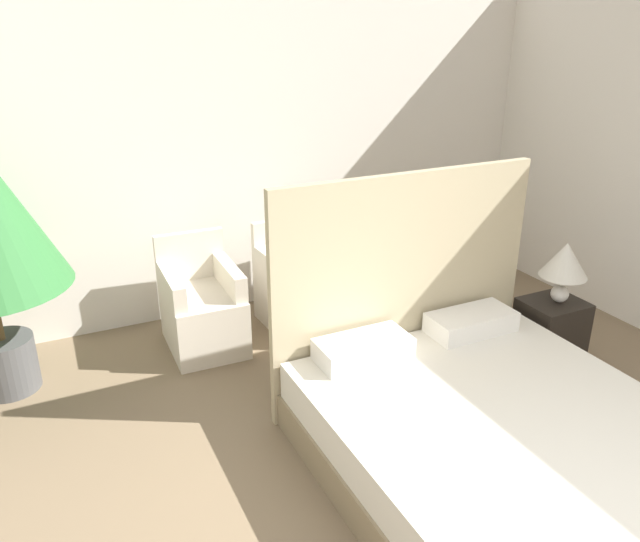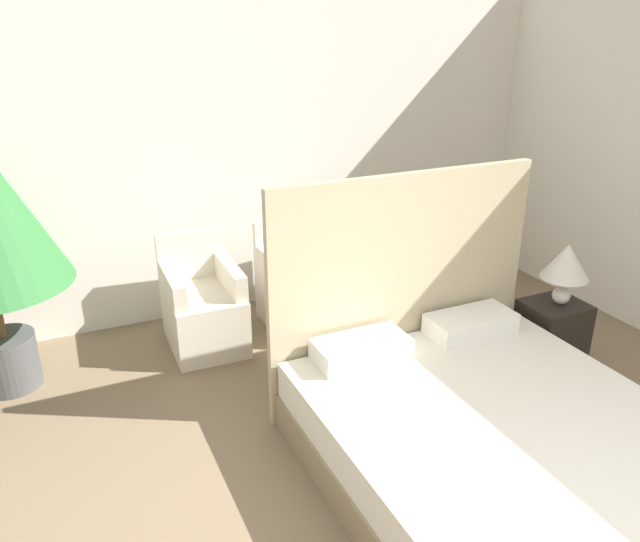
% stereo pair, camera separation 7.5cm
% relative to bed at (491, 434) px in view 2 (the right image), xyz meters
% --- Properties ---
extents(wall_back, '(10.00, 0.06, 2.90)m').
position_rel_bed_xyz_m(wall_back, '(-0.40, 2.87, 1.16)').
color(wall_back, silver).
rests_on(wall_back, ground_plane).
extents(bed, '(1.93, 2.23, 1.58)m').
position_rel_bed_xyz_m(bed, '(0.00, 0.00, 0.00)').
color(bed, '#8C7A5B').
rests_on(bed, ground_plane).
extents(armchair_near_window_left, '(0.58, 0.73, 0.87)m').
position_rel_bed_xyz_m(armchair_near_window_left, '(-1.07, 2.22, 0.01)').
color(armchair_near_window_left, beige).
rests_on(armchair_near_window_left, ground_plane).
extents(armchair_near_window_right, '(0.60, 0.75, 0.87)m').
position_rel_bed_xyz_m(armchair_near_window_right, '(-0.23, 2.22, 0.01)').
color(armchair_near_window_right, beige).
rests_on(armchair_near_window_right, ground_plane).
extents(nightstand, '(0.44, 0.38, 0.52)m').
position_rel_bed_xyz_m(nightstand, '(1.22, 0.80, -0.03)').
color(nightstand, black).
rests_on(nightstand, ground_plane).
extents(table_lamp, '(0.34, 0.34, 0.46)m').
position_rel_bed_xyz_m(table_lamp, '(1.24, 0.79, 0.55)').
color(table_lamp, white).
rests_on(table_lamp, nightstand).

